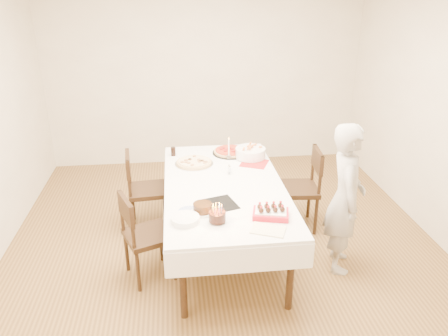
{
  "coord_description": "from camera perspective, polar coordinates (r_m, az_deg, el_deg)",
  "views": [
    {
      "loc": [
        -0.45,
        -3.74,
        2.58
      ],
      "look_at": [
        -0.01,
        0.05,
        0.92
      ],
      "focal_mm": 35.0,
      "sensor_mm": 36.0,
      "label": 1
    }
  ],
  "objects": [
    {
      "name": "box_lid",
      "position": [
        3.5,
        5.78,
        -8.11
      ],
      "size": [
        0.31,
        0.27,
        0.02
      ],
      "primitive_type": "cube",
      "rotation": [
        0.0,
        0.0,
        -0.4
      ],
      "color": "beige",
      "rests_on": "dining_table"
    },
    {
      "name": "pizza_white",
      "position": [
        4.68,
        -3.93,
        0.74
      ],
      "size": [
        0.53,
        0.53,
        0.04
      ],
      "primitive_type": "cylinder",
      "rotation": [
        0.0,
        0.0,
        -0.36
      ],
      "color": "beige",
      "rests_on": "dining_table"
    },
    {
      "name": "chair_right_savory",
      "position": [
        4.85,
        9.54,
        -2.7
      ],
      "size": [
        0.51,
        0.51,
        0.93
      ],
      "primitive_type": null,
      "rotation": [
        0.0,
        0.0,
        -0.09
      ],
      "color": "black",
      "rests_on": "floor"
    },
    {
      "name": "cake_board",
      "position": [
        3.86,
        -0.66,
        -4.8
      ],
      "size": [
        0.36,
        0.36,
        0.01
      ],
      "primitive_type": "cube",
      "rotation": [
        0.0,
        0.0,
        0.29
      ],
      "color": "black",
      "rests_on": "dining_table"
    },
    {
      "name": "shaker_pair",
      "position": [
        4.43,
        0.73,
        -0.31
      ],
      "size": [
        0.08,
        0.08,
        0.08
      ],
      "primitive_type": null,
      "rotation": [
        0.0,
        0.0,
        -0.13
      ],
      "color": "white",
      "rests_on": "dining_table"
    },
    {
      "name": "pizza_pepperoni",
      "position": [
        4.97,
        0.82,
        2.18
      ],
      "size": [
        0.48,
        0.48,
        0.04
      ],
      "primitive_type": "cylinder",
      "rotation": [
        0.0,
        0.0,
        0.21
      ],
      "color": "red",
      "rests_on": "dining_table"
    },
    {
      "name": "strawberry_box",
      "position": [
        3.67,
        6.12,
        -5.85
      ],
      "size": [
        0.33,
        0.26,
        0.07
      ],
      "primitive_type": null,
      "rotation": [
        0.0,
        0.0,
        -0.24
      ],
      "color": "red",
      "rests_on": "dining_table"
    },
    {
      "name": "floor",
      "position": [
        4.57,
        0.19,
        -10.87
      ],
      "size": [
        5.0,
        5.0,
        0.0
      ],
      "primitive_type": "plane",
      "color": "brown",
      "rests_on": "ground"
    },
    {
      "name": "taper_candle",
      "position": [
        4.76,
        0.63,
        2.6
      ],
      "size": [
        0.07,
        0.07,
        0.26
      ],
      "primitive_type": "cylinder",
      "rotation": [
        0.0,
        0.0,
        -0.29
      ],
      "color": "white",
      "rests_on": "dining_table"
    },
    {
      "name": "chair_left_dessert",
      "position": [
        4.07,
        -9.81,
        -8.66
      ],
      "size": [
        0.58,
        0.58,
        0.87
      ],
      "primitive_type": null,
      "rotation": [
        0.0,
        0.0,
        3.52
      ],
      "color": "black",
      "rests_on": "floor"
    },
    {
      "name": "birthday_cake",
      "position": [
        3.55,
        -0.89,
        -5.89
      ],
      "size": [
        0.18,
        0.18,
        0.14
      ],
      "primitive_type": "cylinder",
      "rotation": [
        0.0,
        0.0,
        0.32
      ],
      "color": "black",
      "rests_on": "dining_table"
    },
    {
      "name": "pasta_bowl",
      "position": [
        4.83,
        3.46,
        2.0
      ],
      "size": [
        0.39,
        0.39,
        0.11
      ],
      "primitive_type": "cylinder",
      "rotation": [
        0.0,
        0.0,
        -0.2
      ],
      "color": "white",
      "rests_on": "dining_table"
    },
    {
      "name": "dining_table",
      "position": [
        4.41,
        0.0,
        -6.49
      ],
      "size": [
        1.88,
        2.41,
        0.75
      ],
      "primitive_type": "cube",
      "rotation": [
        0.0,
        0.0,
        0.4
      ],
      "color": "white",
      "rests_on": "floor"
    },
    {
      "name": "china_plate",
      "position": [
        3.76,
        -4.62,
        -5.64
      ],
      "size": [
        0.21,
        0.21,
        0.01
      ],
      "primitive_type": "cylinder",
      "rotation": [
        0.0,
        0.0,
        0.18
      ],
      "color": "white",
      "rests_on": "dining_table"
    },
    {
      "name": "layer_cake",
      "position": [
        3.72,
        -2.83,
        -5.25
      ],
      "size": [
        0.25,
        0.25,
        0.08
      ],
      "primitive_type": "cylinder",
      "rotation": [
        0.0,
        0.0,
        -0.26
      ],
      "color": "#331D0C",
      "rests_on": "dining_table"
    },
    {
      "name": "wall_front",
      "position": [
        1.8,
        10.39,
        -19.82
      ],
      "size": [
        4.5,
        0.04,
        2.7
      ],
      "primitive_type": "cube",
      "color": "beige",
      "rests_on": "floor"
    },
    {
      "name": "wall_back",
      "position": [
        6.38,
        -2.54,
        12.37
      ],
      "size": [
        4.5,
        0.04,
        2.7
      ],
      "primitive_type": "cube",
      "color": "beige",
      "rests_on": "floor"
    },
    {
      "name": "cola_glass",
      "position": [
        4.92,
        -6.64,
        2.16
      ],
      "size": [
        0.07,
        0.07,
        0.1
      ],
      "primitive_type": "cylinder",
      "rotation": [
        0.0,
        0.0,
        -0.33
      ],
      "color": "black",
      "rests_on": "dining_table"
    },
    {
      "name": "plate_stack",
      "position": [
        3.6,
        -5.09,
        -6.68
      ],
      "size": [
        0.26,
        0.26,
        0.05
      ],
      "primitive_type": "cylinder",
      "rotation": [
        0.0,
        0.0,
        -0.12
      ],
      "color": "white",
      "rests_on": "dining_table"
    },
    {
      "name": "red_placemat",
      "position": [
        4.71,
        3.97,
        0.61
      ],
      "size": [
        0.36,
        0.36,
        0.01
      ],
      "primitive_type": "cube",
      "rotation": [
        0.0,
        0.0,
        -0.42
      ],
      "color": "#B21E1E",
      "rests_on": "dining_table"
    },
    {
      "name": "person",
      "position": [
        4.17,
        15.54,
        -3.87
      ],
      "size": [
        0.46,
        0.59,
        1.45
      ],
      "primitive_type": "imported",
      "rotation": [
        0.0,
        0.0,
        1.33
      ],
      "color": "#BBB6B0",
      "rests_on": "floor"
    },
    {
      "name": "chair_left_savory",
      "position": [
        4.86,
        -9.9,
        -2.86
      ],
      "size": [
        0.5,
        0.5,
        0.89
      ],
      "primitive_type": null,
      "rotation": [
        0.0,
        0.0,
        3.23
      ],
      "color": "black",
      "rests_on": "floor"
    }
  ]
}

